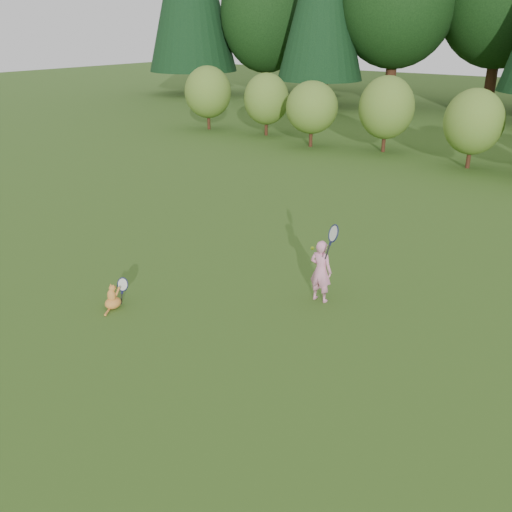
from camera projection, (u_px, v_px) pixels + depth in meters
The scene contains 5 objects.
ground at pixel (219, 305), 9.80m from camera, with size 100.00×100.00×0.00m, color #244D15.
shrub_row at pixel (466, 124), 19.00m from camera, with size 28.00×3.00×2.80m, color olive, non-canonical shape.
child at pixel (321, 270), 9.75m from camera, with size 0.65×0.43×1.66m.
cat at pixel (113, 296), 9.65m from camera, with size 0.34×0.62×0.58m.
tennis_ball at pixel (312, 248), 10.50m from camera, with size 0.07×0.07×0.07m.
Camera 1 is at (5.66, -6.70, 4.49)m, focal length 40.00 mm.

